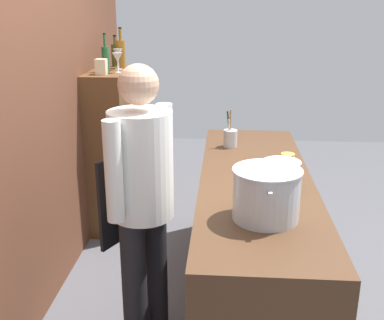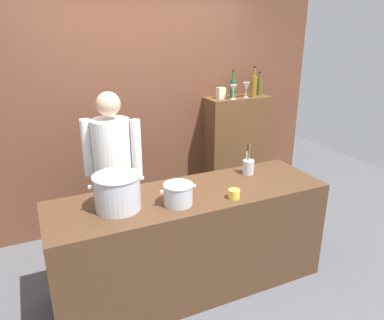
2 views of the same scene
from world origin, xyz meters
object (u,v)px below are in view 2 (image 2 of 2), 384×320
Objects in this scene: chef at (113,168)px; wine_bottle_olive at (259,86)px; wine_bottle_amber at (254,86)px; wine_glass_short at (234,89)px; utensil_crock at (248,166)px; spice_tin_cream at (221,93)px; stockpot_large at (117,192)px; wine_glass_wide at (246,87)px; butter_jar at (234,194)px; stockpot_small at (178,194)px; wine_bottle_green at (233,88)px.

wine_bottle_olive reaches higher than chef.
wine_glass_short is (-0.29, -0.03, -0.01)m from wine_bottle_amber.
spice_tin_cream is (0.28, 1.04, 0.49)m from utensil_crock.
wine_glass_wide is at bearing 32.05° from stockpot_large.
stockpot_large is 2.35× the size of wine_glass_wide.
wine_glass_short reaches higher than utensil_crock.
chef is at bearing 79.48° from stockpot_large.
chef is at bearing 130.58° from butter_jar.
stockpot_small is 3.19× the size of butter_jar.
utensil_crock is at bearing -127.43° from wine_bottle_olive.
wine_glass_short is (1.19, 1.22, 0.53)m from stockpot_small.
wine_glass_wide is (0.14, -0.07, 0.01)m from wine_bottle_green.
wine_bottle_olive is (1.61, 1.34, 0.52)m from stockpot_small.
wine_glass_wide is at bearing 59.47° from utensil_crock.
chef is 18.24× the size of butter_jar.
wine_glass_wide reaches higher than stockpot_large.
stockpot_large is 1.41× the size of stockpot_small.
chef reaches higher than wine_glass_wide.
butter_jar is 0.29× the size of wine_bottle_green.
chef is at bearing -158.44° from spice_tin_cream.
butter_jar is at bearing -134.47° from utensil_crock.
stockpot_large is at bearing -149.37° from wine_bottle_amber.
utensil_crock is 1.25m from wine_bottle_green.
stockpot_large is 1.99m from spice_tin_cream.
spice_tin_cream is (-0.29, 0.07, -0.06)m from wine_glass_wide.
wine_glass_wide reaches higher than utensil_crock.
stockpot_small is 0.84× the size of wine_bottle_amber.
wine_bottle_green reaches higher than wine_bottle_olive.
wine_glass_short is (-0.42, -0.11, 0.01)m from wine_bottle_olive.
wine_bottle_amber is (0.23, -0.08, 0.02)m from wine_bottle_green.
wine_glass_short reaches higher than stockpot_small.
wine_glass_wide is at bearing 54.92° from butter_jar.
wine_glass_wide is 1.08× the size of wine_glass_short.
chef is 1.66m from wine_glass_short.
utensil_crock is (1.25, 0.17, -0.06)m from stockpot_large.
stockpot_small is at bearing -139.72° from wine_bottle_amber.
spice_tin_cream is at bearing 38.44° from stockpot_large.
wine_glass_wide reaches higher than butter_jar.
wine_bottle_green is at bearing -132.95° from chef.
wine_glass_wide reaches higher than spice_tin_cream.
stockpot_large is at bearing -172.10° from utensil_crock.
wine_bottle_green is at bearing 63.58° from wine_glass_short.
wine_bottle_green is at bearing 0.62° from spice_tin_cream.
butter_jar is at bearing -119.90° from wine_glass_short.
wine_bottle_olive is at bearing 15.14° from wine_glass_short.
wine_bottle_green is 0.37m from wine_bottle_olive.
chef reaches higher than stockpot_large.
spice_tin_cream is at bearing -131.03° from chef.
stockpot_small is at bearing -140.37° from wine_bottle_olive.
wine_bottle_amber reaches higher than stockpot_small.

